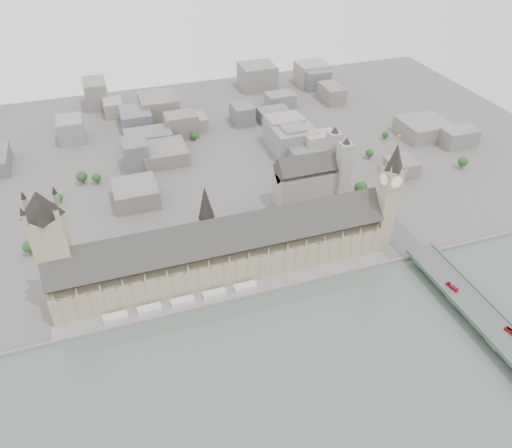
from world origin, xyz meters
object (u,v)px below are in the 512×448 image
object	(u,v)px
victoria_tower	(52,245)
westminster_bridge	(474,311)
palace_of_westminster	(223,250)
car_approach	(385,202)
red_bus_south	(512,333)
elizabeth_tower	(389,190)
red_bus_north	(452,287)
westminster_abbey	(312,178)

from	to	relation	value
victoria_tower	westminster_bridge	bearing A→B (deg)	-21.78
palace_of_westminster	car_approach	distance (m)	172.43
red_bus_south	car_approach	world-z (taller)	red_bus_south
elizabeth_tower	westminster_bridge	world-z (taller)	elizabeth_tower
westminster_bridge	car_approach	world-z (taller)	car_approach
victoria_tower	red_bus_north	distance (m)	296.78
palace_of_westminster	victoria_tower	bearing A→B (deg)	177.04
elizabeth_tower	victoria_tower	size ratio (longest dim) A/B	1.07
westminster_abbey	red_bus_south	bearing A→B (deg)	-75.00
red_bus_north	red_bus_south	xyz separation A→B (m)	(10.81, -51.76, 0.09)
elizabeth_tower	car_approach	world-z (taller)	elizabeth_tower
westminster_abbey	car_approach	world-z (taller)	westminster_abbey
westminster_abbey	car_approach	distance (m)	72.36
elizabeth_tower	red_bus_south	world-z (taller)	elizabeth_tower
elizabeth_tower	victoria_tower	distance (m)	260.64
westminster_bridge	red_bus_north	bearing A→B (deg)	102.89
elizabeth_tower	red_bus_north	xyz separation A→B (m)	(18.96, -73.49, -46.36)
elizabeth_tower	westminster_abbey	distance (m)	96.91
red_bus_north	westminster_bridge	bearing A→B (deg)	-87.12
palace_of_westminster	westminster_abbey	distance (m)	134.09
westminster_abbey	elizabeth_tower	bearing A→B (deg)	-72.71
westminster_abbey	red_bus_south	distance (m)	220.13
victoria_tower	westminster_bridge	xyz separation A→B (m)	(284.00, -113.50, -50.08)
victoria_tower	car_approach	size ratio (longest dim) A/B	17.86
elizabeth_tower	victoria_tower	xyz separation A→B (m)	(-260.00, 18.00, -2.88)
elizabeth_tower	westminster_abbey	xyz separation A→B (m)	(-27.08, 87.00, -33.01)
red_bus_south	car_approach	xyz separation A→B (m)	(0.87, 170.93, -0.75)
car_approach	westminster_bridge	bearing A→B (deg)	-95.18
car_approach	elizabeth_tower	bearing A→B (deg)	-126.34
palace_of_westminster	elizabeth_tower	size ratio (longest dim) A/B	2.47
red_bus_south	car_approach	distance (m)	170.93
victoria_tower	westminster_abbey	size ratio (longest dim) A/B	1.47
palace_of_westminster	victoria_tower	world-z (taller)	victoria_tower
palace_of_westminster	red_bus_north	bearing A→B (deg)	-28.49
westminster_abbey	red_bus_north	distance (m)	167.49
westminster_bridge	victoria_tower	bearing A→B (deg)	158.22
elizabeth_tower	victoria_tower	world-z (taller)	elizabeth_tower
elizabeth_tower	car_approach	xyz separation A→B (m)	(30.65, 45.68, -47.02)
westminster_abbey	car_approach	xyz separation A→B (m)	(57.72, -41.32, -14.02)
victoria_tower	westminster_bridge	world-z (taller)	victoria_tower
westminster_abbey	red_bus_south	size ratio (longest dim) A/B	6.05
red_bus_north	red_bus_south	distance (m)	52.88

